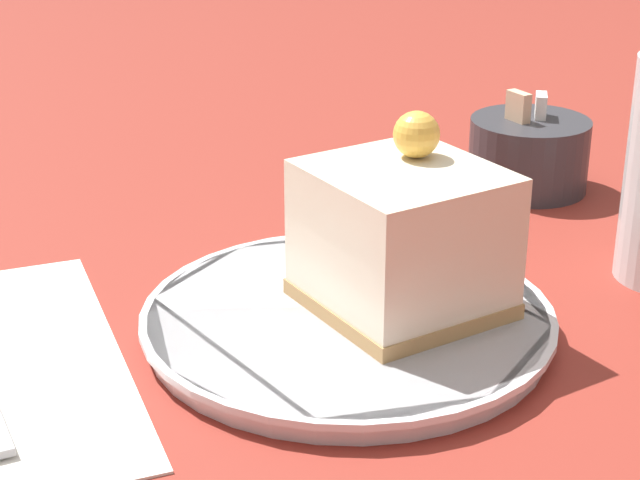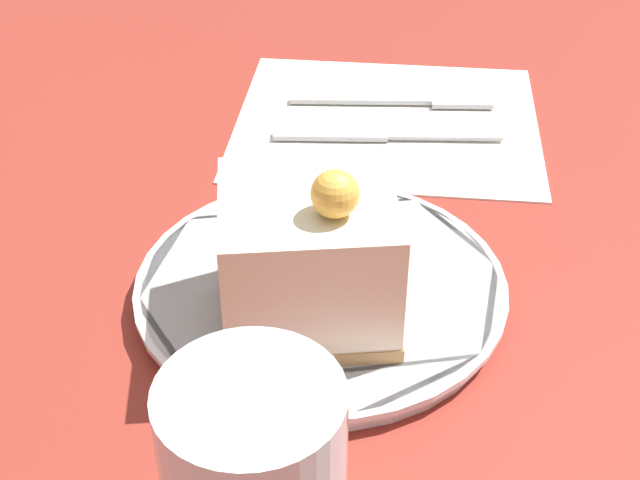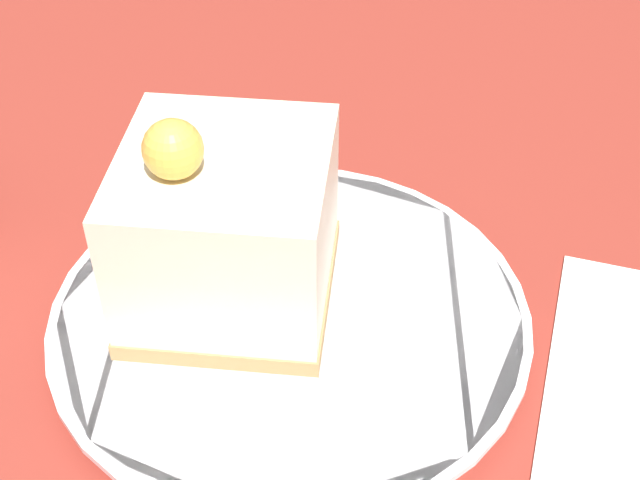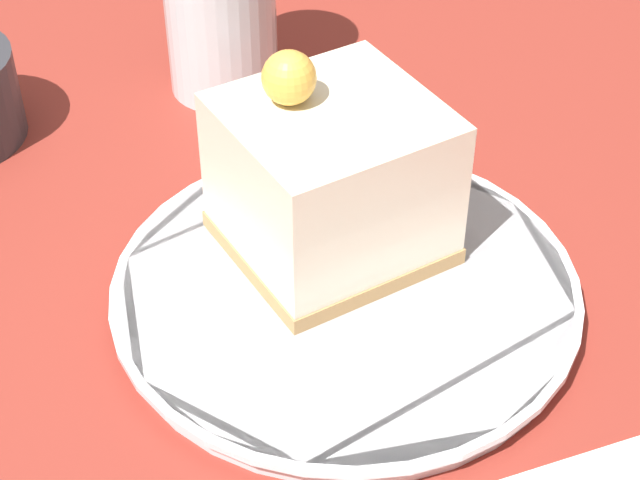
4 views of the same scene
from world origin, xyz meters
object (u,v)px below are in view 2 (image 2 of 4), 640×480
Objects in this scene: plate at (327,290)px; cake_slice at (310,257)px; knife at (366,135)px; fork at (410,101)px.

cake_slice is at bearing -5.87° from plate.
cake_slice reaches higher than plate.
plate is 1.26× the size of knife.
cake_slice is (0.03, -0.00, 0.05)m from plate.
plate is 1.87× the size of cake_slice.
fork is at bearing 159.21° from cake_slice.
plate reaches higher than fork.
plate is 1.33× the size of fork.
knife is (-0.23, -0.01, -0.05)m from cake_slice.
fork is 0.95× the size of knife.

